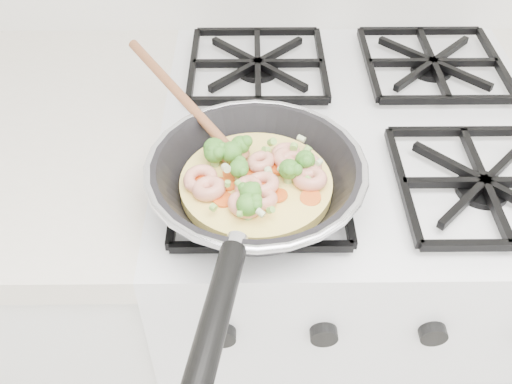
{
  "coord_description": "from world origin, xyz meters",
  "views": [
    {
      "loc": [
        -0.16,
        0.99,
        1.44
      ],
      "look_at": [
        -0.16,
        1.52,
        0.93
      ],
      "focal_mm": 40.28,
      "sensor_mm": 36.0,
      "label": 1
    }
  ],
  "objects": [
    {
      "name": "skillet",
      "position": [
        -0.16,
        1.52,
        0.96
      ],
      "size": [
        0.33,
        0.54,
        0.09
      ],
      "rotation": [
        0.0,
        0.0,
        0.34
      ],
      "color": "black",
      "rests_on": "stove"
    },
    {
      "name": "stove",
      "position": [
        0.0,
        1.7,
        0.46
      ],
      "size": [
        0.6,
        0.6,
        0.92
      ],
      "color": "white",
      "rests_on": "ground"
    }
  ]
}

